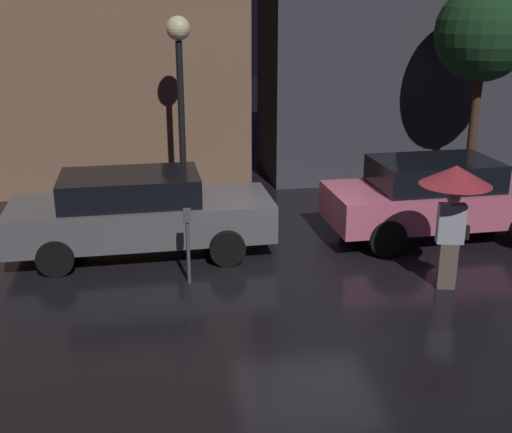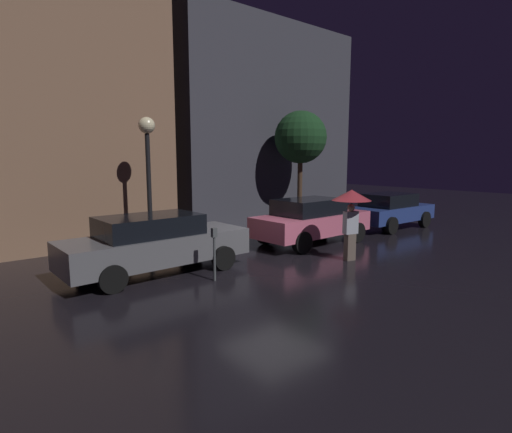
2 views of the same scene
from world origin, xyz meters
name	(u,v)px [view 2 (image 2 of 2)]	position (x,y,z in m)	size (l,w,h in m)	color
ground_plane	(274,265)	(0.00, 0.00, 0.00)	(60.00, 60.00, 0.00)	black
building_facade_left	(45,95)	(-4.06, 6.50, 4.90)	(7.60, 3.00, 9.81)	#8C664C
building_facade_right	(260,126)	(4.88, 6.50, 4.38)	(9.05, 3.00, 8.75)	#3D3D47
parked_car_grey	(156,243)	(-2.86, 1.31, 0.78)	(4.72, 1.88, 1.49)	slate
parked_car_pink	(311,220)	(2.84, 1.30, 0.81)	(4.43, 1.93, 1.54)	#DB6684
parked_car_blue	(390,210)	(7.69, 1.37, 0.76)	(4.07, 1.94, 1.45)	navy
pedestrian_with_umbrella	(351,203)	(2.01, -0.99, 1.64)	(1.11, 1.11, 2.03)	#66564C
parking_meter	(214,248)	(-2.07, -0.19, 0.79)	(0.12, 0.10, 1.28)	#4C5154
street_lamp_near	(148,151)	(-1.95, 3.59, 3.11)	(0.49, 0.49, 4.12)	black
street_tree	(301,138)	(4.64, 3.65, 3.72)	(2.11, 2.11, 4.80)	#473323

